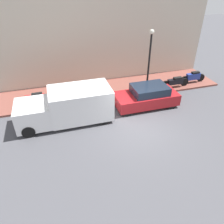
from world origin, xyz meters
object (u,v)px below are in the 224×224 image
at_px(motorcycle_black, 175,82).
at_px(scooter_silver, 77,96).
at_px(delivery_van, 67,106).
at_px(streetlamp, 150,57).
at_px(motorcycle_red, 35,99).
at_px(motorcycle_blue, 193,77).
at_px(parked_car, 147,96).

bearing_deg(motorcycle_black, scooter_silver, 90.58).
xyz_separation_m(delivery_van, scooter_silver, (1.79, -0.82, -0.41)).
height_order(motorcycle_black, streetlamp, streetlamp).
bearing_deg(motorcycle_black, motorcycle_red, 89.23).
xyz_separation_m(delivery_van, streetlamp, (1.61, -5.55, 1.73)).
relative_size(motorcycle_blue, streetlamp, 0.47).
bearing_deg(motorcycle_black, delivery_van, 103.27).
distance_m(motorcycle_red, scooter_silver, 2.54).
bearing_deg(scooter_silver, motorcycle_red, 85.43).
bearing_deg(scooter_silver, streetlamp, -92.22).
height_order(motorcycle_black, scooter_silver, scooter_silver).
bearing_deg(delivery_van, streetlamp, -73.81).
relative_size(motorcycle_black, streetlamp, 0.51).
bearing_deg(parked_car, delivery_van, 93.08).
relative_size(motorcycle_black, motorcycle_red, 1.00).
relative_size(delivery_van, motorcycle_blue, 2.57).
bearing_deg(scooter_silver, motorcycle_blue, -87.45).
height_order(parked_car, delivery_van, delivery_van).
height_order(delivery_van, streetlamp, streetlamp).
relative_size(scooter_silver, motorcycle_blue, 0.89).
relative_size(parked_car, motorcycle_blue, 1.94).
relative_size(delivery_van, scooter_silver, 2.88).
relative_size(parked_car, scooter_silver, 2.17).
xyz_separation_m(parked_car, motorcycle_black, (1.60, -2.96, -0.12)).
height_order(scooter_silver, streetlamp, streetlamp).
height_order(parked_car, motorcycle_red, parked_car).
distance_m(delivery_van, scooter_silver, 2.01).
bearing_deg(delivery_van, parked_car, -86.92).
distance_m(scooter_silver, streetlamp, 5.20).
xyz_separation_m(motorcycle_blue, streetlamp, (-0.57, 4.03, 2.12)).
bearing_deg(motorcycle_red, motorcycle_blue, -89.05).
relative_size(delivery_van, streetlamp, 1.22).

